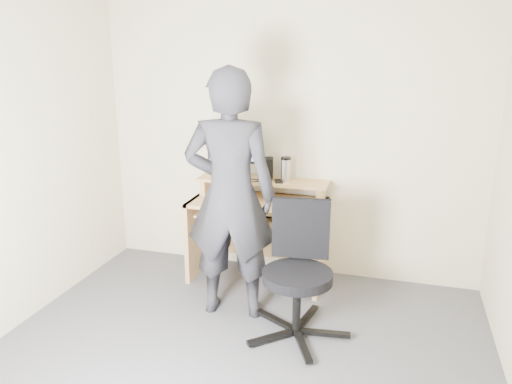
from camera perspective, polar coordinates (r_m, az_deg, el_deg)
The scene contains 13 objects.
ground at distance 3.48m, azimuth -3.40°, elevation -20.18°, with size 3.50×3.50×0.00m, color #525156.
back_wall at distance 4.56m, azimuth 3.71°, elevation 5.86°, with size 3.50×0.02×2.50m, color beige.
desk at distance 4.58m, azimuth 0.50°, elevation -3.16°, with size 1.20×0.60×0.91m.
monitor at distance 4.54m, azimuth -2.70°, elevation 4.78°, with size 0.45×0.13×0.43m.
external_drive at distance 4.52m, azimuth 1.48°, elevation 2.69°, with size 0.07×0.13×0.20m, color black.
travel_mug at distance 4.47m, azimuth 3.42°, elevation 2.50°, with size 0.09×0.09×0.20m, color #B4B4B8.
smartphone at distance 4.47m, azimuth 2.61°, elevation 1.25°, with size 0.07×0.13×0.01m, color black.
charger at distance 4.49m, azimuth -1.36°, elevation 1.53°, with size 0.04×0.04×0.04m, color black.
headphones at distance 4.65m, azimuth -0.19°, elevation 1.90°, with size 0.16×0.16×0.02m, color silver.
keyboard at distance 4.38m, azimuth 0.25°, elevation -2.43°, with size 0.46×0.18×0.03m, color black.
mouse at distance 4.27m, azimuth 4.18°, elevation -1.51°, with size 0.10×0.06×0.04m, color black.
office_chair at distance 3.69m, azimuth 4.88°, elevation -8.37°, with size 0.76×0.77×0.97m.
person at distance 3.81m, azimuth -2.96°, elevation -0.41°, with size 0.71×0.47×1.95m, color black.
Camera 1 is at (0.97, -2.64, 2.05)m, focal length 35.00 mm.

